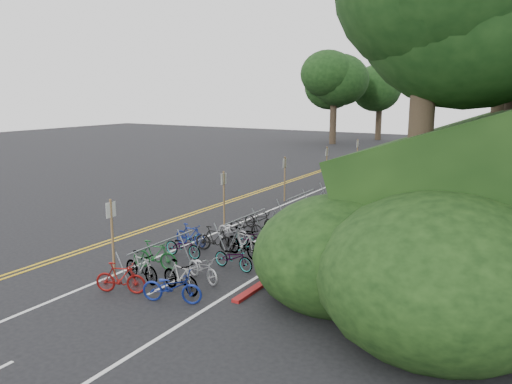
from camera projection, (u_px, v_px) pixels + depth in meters
ground at (137, 253)px, 18.85m from camera, size 120.00×120.00×0.00m
road_markings at (277, 204)px, 27.07m from camera, size 7.47×80.00×0.01m
red_curb at (380, 207)px, 26.15m from camera, size 0.25×28.00×0.10m
tree_cluster at (502, 8)px, 30.47m from camera, size 32.03×53.69×17.62m
bike_rack_front at (162, 251)px, 16.25m from camera, size 1.16×3.14×1.20m
bike_racks_rest at (339, 184)px, 28.18m from camera, size 1.14×23.00×1.17m
signpost_near at (112, 233)px, 16.17m from camera, size 0.08×0.40×2.60m
signposts_rest at (307, 169)px, 30.11m from camera, size 0.08×18.40×2.50m
bike_front at (191, 235)px, 19.58m from camera, size 0.47×1.51×0.90m
bike_valet at (222, 245)px, 18.22m from camera, size 3.30×10.04×1.07m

